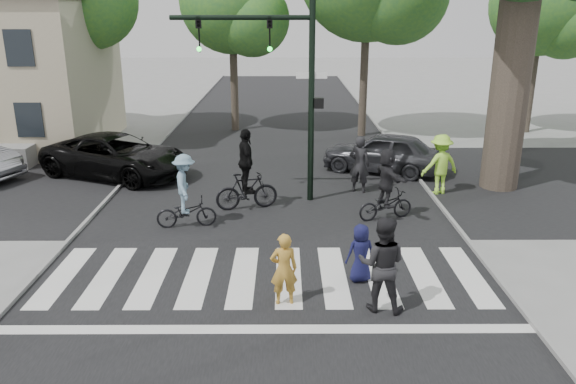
# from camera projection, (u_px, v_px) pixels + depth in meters

# --- Properties ---
(ground) EXTENTS (120.00, 120.00, 0.00)m
(ground) POSITION_uv_depth(u_px,v_px,m) (264.00, 298.00, 11.47)
(ground) COLOR gray
(ground) RESTS_ON ground
(road_stem) EXTENTS (10.00, 70.00, 0.01)m
(road_stem) POSITION_uv_depth(u_px,v_px,m) (270.00, 213.00, 16.22)
(road_stem) COLOR black
(road_stem) RESTS_ON ground
(road_cross) EXTENTS (70.00, 10.00, 0.01)m
(road_cross) POSITION_uv_depth(u_px,v_px,m) (273.00, 183.00, 19.08)
(road_cross) COLOR black
(road_cross) RESTS_ON ground
(curb_left) EXTENTS (0.10, 70.00, 0.10)m
(curb_left) POSITION_uv_depth(u_px,v_px,m) (96.00, 212.00, 16.19)
(curb_left) COLOR gray
(curb_left) RESTS_ON ground
(curb_right) EXTENTS (0.10, 70.00, 0.10)m
(curb_right) POSITION_uv_depth(u_px,v_px,m) (445.00, 211.00, 16.23)
(curb_right) COLOR gray
(curb_right) RESTS_ON ground
(crosswalk) EXTENTS (10.00, 3.85, 0.01)m
(crosswalk) POSITION_uv_depth(u_px,v_px,m) (265.00, 282.00, 12.10)
(crosswalk) COLOR silver
(crosswalk) RESTS_ON ground
(traffic_signal) EXTENTS (4.45, 0.29, 6.00)m
(traffic_signal) POSITION_uv_depth(u_px,v_px,m) (282.00, 72.00, 16.16)
(traffic_signal) COLOR black
(traffic_signal) RESTS_ON ground
(bg_tree_2) EXTENTS (5.04, 4.80, 8.40)m
(bg_tree_2) POSITION_uv_depth(u_px,v_px,m) (237.00, 6.00, 25.47)
(bg_tree_2) COLOR brown
(bg_tree_2) RESTS_ON ground
(bg_tree_4) EXTENTS (4.83, 4.60, 8.15)m
(bg_tree_4) POSITION_uv_depth(u_px,v_px,m) (548.00, 9.00, 25.11)
(bg_tree_4) COLOR brown
(bg_tree_4) RESTS_ON ground
(house) EXTENTS (8.40, 8.10, 8.82)m
(house) POSITION_uv_depth(u_px,v_px,m) (1.00, 55.00, 23.53)
(house) COLOR #BBB493
(house) RESTS_ON ground
(pedestrian_woman) EXTENTS (0.59, 0.43, 1.50)m
(pedestrian_woman) POSITION_uv_depth(u_px,v_px,m) (284.00, 269.00, 11.04)
(pedestrian_woman) COLOR #C08D31
(pedestrian_woman) RESTS_ON ground
(pedestrian_child) EXTENTS (0.73, 0.58, 1.30)m
(pedestrian_child) POSITION_uv_depth(u_px,v_px,m) (360.00, 253.00, 12.01)
(pedestrian_child) COLOR #12133A
(pedestrian_child) RESTS_ON ground
(pedestrian_adult) EXTENTS (1.09, 0.94, 1.93)m
(pedestrian_adult) POSITION_uv_depth(u_px,v_px,m) (382.00, 264.00, 10.76)
(pedestrian_adult) COLOR black
(pedestrian_adult) RESTS_ON ground
(cyclist_left) EXTENTS (1.66, 1.11, 2.02)m
(cyclist_left) POSITION_uv_depth(u_px,v_px,m) (185.00, 196.00, 14.95)
(cyclist_left) COLOR black
(cyclist_left) RESTS_ON ground
(cyclist_mid) EXTENTS (1.90, 1.20, 2.40)m
(cyclist_mid) POSITION_uv_depth(u_px,v_px,m) (246.00, 177.00, 16.29)
(cyclist_mid) COLOR black
(cyclist_mid) RESTS_ON ground
(cyclist_right) EXTENTS (1.70, 1.57, 2.03)m
(cyclist_right) POSITION_uv_depth(u_px,v_px,m) (386.00, 188.00, 15.50)
(cyclist_right) COLOR black
(cyclist_right) RESTS_ON ground
(car_suv) EXTENTS (5.87, 4.41, 1.48)m
(car_suv) POSITION_uv_depth(u_px,v_px,m) (117.00, 156.00, 19.61)
(car_suv) COLOR black
(car_suv) RESTS_ON ground
(car_grey) EXTENTS (4.62, 3.25, 1.46)m
(car_grey) POSITION_uv_depth(u_px,v_px,m) (383.00, 152.00, 20.14)
(car_grey) COLOR #2E2E32
(car_grey) RESTS_ON ground
(bystander_hivis) EXTENTS (1.40, 1.05, 1.92)m
(bystander_hivis) POSITION_uv_depth(u_px,v_px,m) (440.00, 164.00, 17.69)
(bystander_hivis) COLOR #ABF43F
(bystander_hivis) RESTS_ON ground
(bystander_dark) EXTENTS (0.78, 0.64, 1.84)m
(bystander_dark) POSITION_uv_depth(u_px,v_px,m) (359.00, 164.00, 17.84)
(bystander_dark) COLOR black
(bystander_dark) RESTS_ON ground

